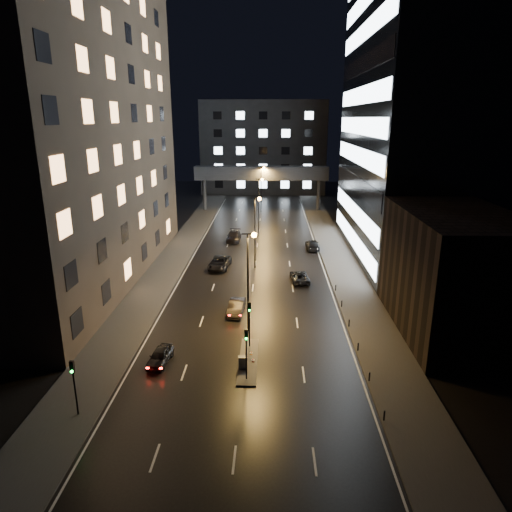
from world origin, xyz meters
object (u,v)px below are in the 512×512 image
Objects in this scene: car_away_c at (220,263)px; car_toward_a at (300,277)px; car_away_b at (236,307)px; car_toward_b at (313,245)px; utility_cabinet at (243,362)px; car_away_a at (160,356)px; car_away_d at (234,236)px.

car_away_c is 1.20× the size of car_toward_a.
car_toward_b reaches higher than car_away_b.
car_toward_b is at bearing 67.32° from utility_cabinet.
car_away_b is 0.87× the size of car_toward_b.
car_away_d is (3.17, 41.21, 0.15)m from car_away_a.
car_away_a is 0.81× the size of car_toward_a.
car_away_c is at bearing -92.00° from car_away_d.
car_away_d is 5.20× the size of utility_cabinet.
car_away_d is at bearing -20.09° from car_toward_b.
car_away_c reaches higher than car_away_b.
car_toward_b is at bearing 41.59° from car_away_c.
car_away_d is at bearing -68.52° from car_toward_a.
car_away_a is 41.34m from car_away_d.
car_away_d is at bearing 92.02° from car_away_a.
car_away_d is at bearing 100.05° from car_away_b.
car_away_c reaches higher than utility_cabinet.
car_away_c is (-3.50, 15.56, 0.06)m from car_away_b.
car_away_b is 0.80× the size of car_away_d.
utility_cabinet is at bearing -83.29° from car_away_d.
car_away_c is 27.49m from utility_cabinet.
car_away_c is at bearing -30.41° from car_toward_a.
car_away_b is 12.81m from car_toward_a.
utility_cabinet is (4.90, -27.05, -0.11)m from car_away_c.
car_toward_a is at bearing 59.27° from car_away_b.
car_away_d is 14.01m from car_toward_b.
car_away_d reaches higher than car_toward_b.
car_away_b reaches higher than utility_cabinet.
car_toward_a is at bearing 78.87° from car_toward_b.
utility_cabinet is (-9.10, -37.26, -0.06)m from car_toward_b.
car_away_b is 0.78× the size of car_away_c.
car_away_a is at bearing 164.40° from utility_cabinet.
car_away_d reaches higher than car_toward_a.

